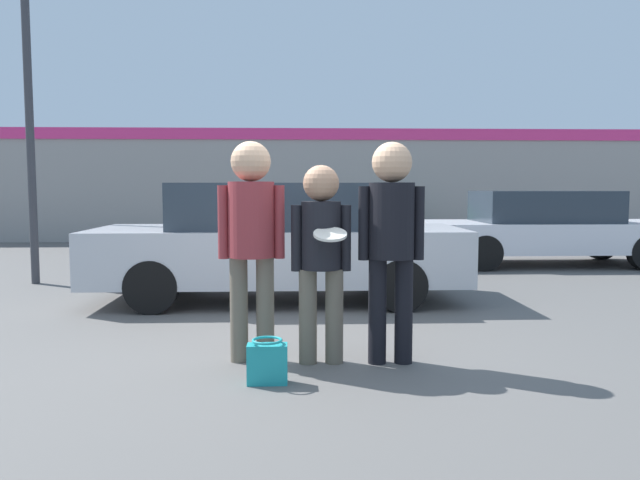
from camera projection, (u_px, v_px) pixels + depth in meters
name	position (u px, v px, depth m)	size (l,w,h in m)	color
ground_plane	(288.00, 354.00, 5.49)	(56.00, 56.00, 0.00)	#5B5956
storefront_building	(292.00, 184.00, 16.69)	(24.00, 0.22, 3.01)	gray
person_left	(251.00, 228.00, 5.17)	(0.55, 0.38, 1.84)	#665B4C
person_middle_with_frisbee	(321.00, 247.00, 5.12)	(0.49, 0.53, 1.64)	#665B4C
person_right	(391.00, 230.00, 5.11)	(0.54, 0.37, 1.83)	black
parked_car_near	(277.00, 242.00, 8.03)	(4.68, 1.83, 1.51)	#B7BABF
parked_car_far	(546.00, 228.00, 11.70)	(4.67, 1.86, 1.39)	silver
street_lamp	(42.00, 66.00, 9.20)	(1.18, 0.35, 5.25)	#38383D
shrub	(395.00, 223.00, 16.17)	(1.08, 1.08, 1.08)	#2D6B33
handbag	(267.00, 362.00, 4.64)	(0.30, 0.23, 0.34)	teal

